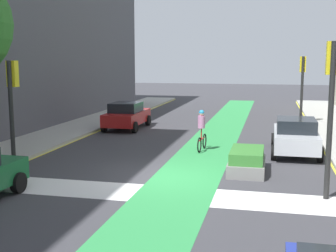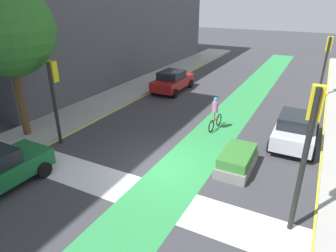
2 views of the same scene
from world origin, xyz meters
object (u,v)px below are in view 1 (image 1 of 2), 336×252
at_px(car_silver_right_far, 295,136).
at_px(car_red_left_far, 127,115).
at_px(median_planter, 247,161).
at_px(traffic_signal_far_right, 302,77).
at_px(cyclist_in_lane, 202,129).
at_px(traffic_signal_near_right, 331,90).
at_px(traffic_signal_near_left, 12,94).

height_order(car_silver_right_far, car_red_left_far, same).
xyz_separation_m(car_silver_right_far, median_planter, (-1.87, -3.67, -0.40)).
bearing_deg(car_silver_right_far, traffic_signal_far_right, 85.18).
distance_m(car_silver_right_far, median_planter, 4.13).
height_order(traffic_signal_far_right, car_red_left_far, traffic_signal_far_right).
bearing_deg(cyclist_in_lane, car_silver_right_far, 2.62).
bearing_deg(car_red_left_far, median_planter, -49.78).
bearing_deg(cyclist_in_lane, traffic_signal_near_right, -52.30).
height_order(traffic_signal_near_left, traffic_signal_far_right, traffic_signal_far_right).
bearing_deg(traffic_signal_near_right, median_planter, 133.95).
distance_m(traffic_signal_near_right, car_red_left_far, 15.35).
xyz_separation_m(traffic_signal_far_right, car_red_left_far, (-10.10, -3.44, -2.18)).
xyz_separation_m(traffic_signal_near_left, traffic_signal_far_right, (11.02, 13.87, 0.14)).
height_order(traffic_signal_far_right, median_planter, traffic_signal_far_right).
relative_size(traffic_signal_near_right, car_silver_right_far, 1.09).
relative_size(car_silver_right_far, car_red_left_far, 1.00).
bearing_deg(traffic_signal_near_right, cyclist_in_lane, 127.70).
xyz_separation_m(traffic_signal_near_right, cyclist_in_lane, (-4.66, 6.03, -2.24)).
height_order(traffic_signal_near_left, car_red_left_far, traffic_signal_near_left).
distance_m(car_silver_right_far, cyclist_in_lane, 4.08).
bearing_deg(median_planter, cyclist_in_lane, 122.32).
distance_m(traffic_signal_near_left, cyclist_in_lane, 8.22).
height_order(traffic_signal_far_right, cyclist_in_lane, traffic_signal_far_right).
relative_size(traffic_signal_near_right, car_red_left_far, 1.09).
relative_size(car_red_left_far, cyclist_in_lane, 2.28).
relative_size(traffic_signal_near_left, cyclist_in_lane, 2.18).
bearing_deg(traffic_signal_near_left, car_red_left_far, 84.93).
bearing_deg(traffic_signal_near_left, cyclist_in_lane, 38.96).
height_order(traffic_signal_near_left, median_planter, traffic_signal_near_left).
xyz_separation_m(car_silver_right_far, car_red_left_far, (-9.37, 5.21, 0.00)).
xyz_separation_m(traffic_signal_near_left, cyclist_in_lane, (6.22, 5.03, -1.87)).
height_order(traffic_signal_near_left, cyclist_in_lane, traffic_signal_near_left).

